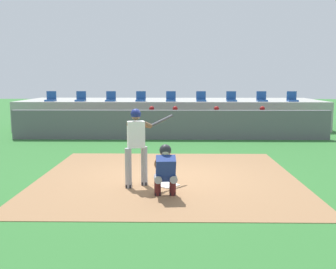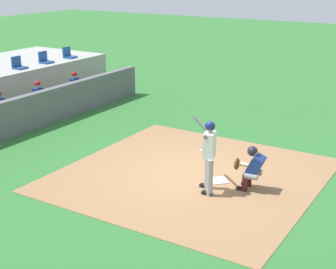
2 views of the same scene
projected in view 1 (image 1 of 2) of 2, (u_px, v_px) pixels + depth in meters
The scene contains 21 objects.
ground_plane at pixel (168, 178), 10.11m from camera, with size 80.00×80.00×0.00m, color #2D6B2D.
dirt_infield at pixel (168, 177), 10.11m from camera, with size 6.40×6.40×0.01m, color #936B47.
home_plate at pixel (167, 185), 9.32m from camera, with size 0.44×0.44×0.02m, color white.
batter_at_plate at pixel (137, 142), 9.13m from camera, with size 1.08×1.07×1.80m.
catcher_crouched at pixel (165, 169), 8.36m from camera, with size 0.51×1.77×1.13m.
dugout_wall at pixel (170, 125), 16.47m from camera, with size 13.00×0.30×1.20m, color #59595E.
dugout_bench at pixel (171, 131), 17.51m from camera, with size 11.80×0.44×0.45m, color olive.
dugout_player_0 at pixel (152, 121), 17.31m from camera, with size 0.49×0.70×1.30m.
dugout_player_1 at pixel (175, 121), 17.29m from camera, with size 0.49×0.70×1.30m.
dugout_player_2 at pixel (217, 121), 17.26m from camera, with size 0.49×0.70×1.30m.
dugout_player_3 at pixel (263, 121), 17.23m from camera, with size 0.49×0.70×1.30m.
stands_platform at pixel (171, 113), 20.81m from camera, with size 15.00×4.40×1.40m, color #9E9E99.
stadium_seat_0 at pixel (51, 98), 19.28m from camera, with size 0.46×0.46×0.48m.
stadium_seat_1 at pixel (81, 98), 19.26m from camera, with size 0.46×0.46×0.48m.
stadium_seat_2 at pixel (111, 98), 19.24m from camera, with size 0.46×0.46×0.48m.
stadium_seat_3 at pixel (141, 98), 19.21m from camera, with size 0.46×0.46×0.48m.
stadium_seat_4 at pixel (171, 99), 19.19m from camera, with size 0.46×0.46×0.48m.
stadium_seat_5 at pixel (201, 99), 19.17m from camera, with size 0.46×0.46×0.48m.
stadium_seat_6 at pixel (231, 99), 19.14m from camera, with size 0.46×0.46×0.48m.
stadium_seat_7 at pixel (262, 99), 19.12m from camera, with size 0.46×0.46×0.48m.
stadium_seat_8 at pixel (292, 99), 19.10m from camera, with size 0.46×0.46×0.48m.
Camera 1 is at (0.17, -9.86, 2.47)m, focal length 42.93 mm.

